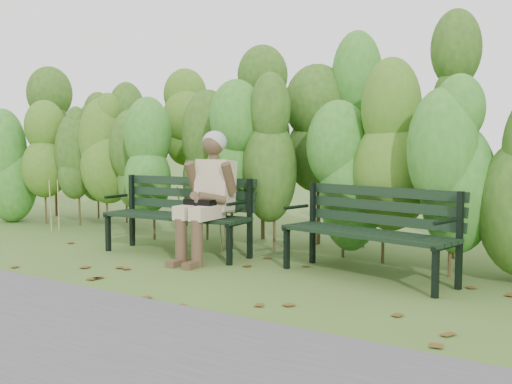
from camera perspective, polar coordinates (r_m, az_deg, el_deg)
The scene contains 7 objects.
ground at distance 5.33m, azimuth -2.09°, elevation -8.32°, with size 80.00×80.00×0.00m, color #485D29.
footpath at distance 3.82m, azimuth -22.20°, elevation -13.85°, with size 60.00×2.50×0.01m, color #474749.
hedge_band at distance 6.79m, azimuth 7.06°, elevation 5.14°, with size 11.04×1.67×2.42m.
leaf_litter at distance 5.08m, azimuth -7.45°, elevation -8.98°, with size 5.26×2.22×0.01m.
bench_left at distance 6.54m, azimuth -7.14°, elevation -1.58°, with size 1.70×0.65×0.83m.
bench_right at distance 5.44m, azimuth 10.99°, elevation -3.03°, with size 1.69×0.84×0.81m.
seated_woman at distance 6.10m, azimuth -4.63°, elevation 0.30°, with size 0.56×0.82×1.33m.
Camera 1 is at (3.01, -4.23, 1.19)m, focal length 42.00 mm.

